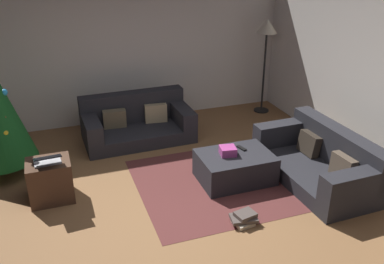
{
  "coord_description": "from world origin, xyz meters",
  "views": [
    {
      "loc": [
        -1.05,
        -3.97,
        2.95
      ],
      "look_at": [
        0.57,
        0.59,
        0.75
      ],
      "focal_mm": 39.41,
      "sensor_mm": 36.0,
      "label": 1
    }
  ],
  "objects_px": {
    "corner_lamp": "(267,34)",
    "gift_box": "(228,151)",
    "tv_remote": "(241,148)",
    "couch_left": "(136,122)",
    "ottoman": "(235,167)",
    "book_stack": "(244,218)",
    "side_table": "(50,180)",
    "couch_right": "(322,161)",
    "laptop": "(47,160)"
  },
  "relations": [
    {
      "from": "gift_box",
      "to": "book_stack",
      "type": "bearing_deg",
      "value": -102.42
    },
    {
      "from": "corner_lamp",
      "to": "couch_left",
      "type": "bearing_deg",
      "value": -171.42
    },
    {
      "from": "couch_right",
      "to": "corner_lamp",
      "type": "height_order",
      "value": "corner_lamp"
    },
    {
      "from": "ottoman",
      "to": "side_table",
      "type": "height_order",
      "value": "side_table"
    },
    {
      "from": "side_table",
      "to": "laptop",
      "type": "relative_size",
      "value": 1.25
    },
    {
      "from": "laptop",
      "to": "book_stack",
      "type": "distance_m",
      "value": 2.42
    },
    {
      "from": "couch_left",
      "to": "couch_right",
      "type": "relative_size",
      "value": 0.95
    },
    {
      "from": "couch_right",
      "to": "gift_box",
      "type": "relative_size",
      "value": 9.04
    },
    {
      "from": "corner_lamp",
      "to": "ottoman",
      "type": "bearing_deg",
      "value": -125.91
    },
    {
      "from": "ottoman",
      "to": "book_stack",
      "type": "xyz_separation_m",
      "value": [
        -0.31,
        -0.93,
        -0.12
      ]
    },
    {
      "from": "couch_left",
      "to": "book_stack",
      "type": "distance_m",
      "value": 2.77
    },
    {
      "from": "couch_left",
      "to": "side_table",
      "type": "bearing_deg",
      "value": 44.09
    },
    {
      "from": "couch_left",
      "to": "book_stack",
      "type": "relative_size",
      "value": 5.33
    },
    {
      "from": "gift_box",
      "to": "corner_lamp",
      "type": "xyz_separation_m",
      "value": [
        1.65,
        2.11,
        1.02
      ]
    },
    {
      "from": "gift_box",
      "to": "side_table",
      "type": "xyz_separation_m",
      "value": [
        -2.24,
        0.31,
        -0.18
      ]
    },
    {
      "from": "corner_lamp",
      "to": "book_stack",
      "type": "bearing_deg",
      "value": -121.26
    },
    {
      "from": "gift_box",
      "to": "corner_lamp",
      "type": "distance_m",
      "value": 2.87
    },
    {
      "from": "ottoman",
      "to": "gift_box",
      "type": "height_order",
      "value": "gift_box"
    },
    {
      "from": "tv_remote",
      "to": "corner_lamp",
      "type": "distance_m",
      "value": 2.69
    },
    {
      "from": "side_table",
      "to": "laptop",
      "type": "height_order",
      "value": "laptop"
    },
    {
      "from": "tv_remote",
      "to": "side_table",
      "type": "xyz_separation_m",
      "value": [
        -2.49,
        0.22,
        -0.13
      ]
    },
    {
      "from": "ottoman",
      "to": "tv_remote",
      "type": "bearing_deg",
      "value": 39.94
    },
    {
      "from": "laptop",
      "to": "couch_right",
      "type": "bearing_deg",
      "value": -10.56
    },
    {
      "from": "corner_lamp",
      "to": "laptop",
      "type": "bearing_deg",
      "value": -154.43
    },
    {
      "from": "ottoman",
      "to": "tv_remote",
      "type": "height_order",
      "value": "tv_remote"
    },
    {
      "from": "gift_box",
      "to": "laptop",
      "type": "xyz_separation_m",
      "value": [
        -2.24,
        0.25,
        0.14
      ]
    },
    {
      "from": "couch_right",
      "to": "side_table",
      "type": "xyz_separation_m",
      "value": [
        -3.45,
        0.7,
        -0.0
      ]
    },
    {
      "from": "couch_left",
      "to": "gift_box",
      "type": "bearing_deg",
      "value": 114.45
    },
    {
      "from": "gift_box",
      "to": "ottoman",
      "type": "bearing_deg",
      "value": -17.13
    },
    {
      "from": "book_stack",
      "to": "gift_box",
      "type": "bearing_deg",
      "value": 77.58
    },
    {
      "from": "side_table",
      "to": "book_stack",
      "type": "bearing_deg",
      "value": -31.96
    },
    {
      "from": "tv_remote",
      "to": "corner_lamp",
      "type": "height_order",
      "value": "corner_lamp"
    },
    {
      "from": "couch_right",
      "to": "tv_remote",
      "type": "distance_m",
      "value": 1.08
    },
    {
      "from": "side_table",
      "to": "laptop",
      "type": "distance_m",
      "value": 0.32
    },
    {
      "from": "couch_left",
      "to": "tv_remote",
      "type": "height_order",
      "value": "couch_left"
    },
    {
      "from": "couch_left",
      "to": "ottoman",
      "type": "distance_m",
      "value": 2.01
    },
    {
      "from": "corner_lamp",
      "to": "gift_box",
      "type": "bearing_deg",
      "value": -128.02
    },
    {
      "from": "side_table",
      "to": "book_stack",
      "type": "xyz_separation_m",
      "value": [
        2.03,
        -1.27,
        -0.19
      ]
    },
    {
      "from": "couch_right",
      "to": "ottoman",
      "type": "height_order",
      "value": "couch_right"
    },
    {
      "from": "couch_left",
      "to": "laptop",
      "type": "bearing_deg",
      "value": 45.37
    },
    {
      "from": "gift_box",
      "to": "tv_remote",
      "type": "height_order",
      "value": "gift_box"
    },
    {
      "from": "couch_left",
      "to": "ottoman",
      "type": "xyz_separation_m",
      "value": [
        0.94,
        -1.77,
        -0.07
      ]
    },
    {
      "from": "gift_box",
      "to": "couch_left",
      "type": "bearing_deg",
      "value": 115.85
    },
    {
      "from": "ottoman",
      "to": "couch_right",
      "type": "bearing_deg",
      "value": -18.0
    },
    {
      "from": "corner_lamp",
      "to": "side_table",
      "type": "bearing_deg",
      "value": -155.18
    },
    {
      "from": "couch_left",
      "to": "laptop",
      "type": "relative_size",
      "value": 4.12
    },
    {
      "from": "ottoman",
      "to": "laptop",
      "type": "height_order",
      "value": "laptop"
    },
    {
      "from": "laptop",
      "to": "book_stack",
      "type": "bearing_deg",
      "value": -30.78
    },
    {
      "from": "couch_left",
      "to": "book_stack",
      "type": "bearing_deg",
      "value": 101.78
    },
    {
      "from": "ottoman",
      "to": "gift_box",
      "type": "bearing_deg",
      "value": 162.87
    }
  ]
}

